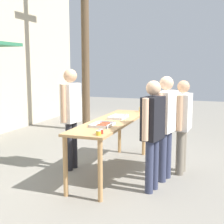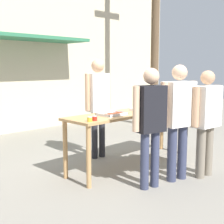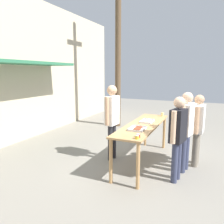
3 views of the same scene
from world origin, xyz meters
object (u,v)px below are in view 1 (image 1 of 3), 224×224
object	(u,v)px
food_tray_sausages	(102,125)
beer_cup	(141,109)
condiment_jar_mustard	(99,133)
condiment_jar_ketchup	(101,131)
utility_pole	(85,20)
person_server_behind_table	(71,109)
food_tray_buns	(118,117)
person_customer_waiting_in_line	(166,120)
person_customer_holding_hotdog	(153,126)
person_customer_with_cup	(182,119)

from	to	relation	value
food_tray_sausages	beer_cup	bearing A→B (deg)	-6.59
condiment_jar_mustard	food_tray_sausages	bearing A→B (deg)	17.17
condiment_jar_ketchup	condiment_jar_mustard	bearing A→B (deg)	-175.40
utility_pole	person_server_behind_table	bearing A→B (deg)	-159.73
food_tray_buns	utility_pole	distance (m)	4.10
food_tray_sausages	utility_pole	world-z (taller)	utility_pole
person_customer_waiting_in_line	condiment_jar_ketchup	bearing A→B (deg)	-24.72
food_tray_sausages	condiment_jar_mustard	distance (m)	0.67
condiment_jar_mustard	person_server_behind_table	size ratio (longest dim) A/B	0.04
condiment_jar_mustard	person_server_behind_table	world-z (taller)	person_server_behind_table
person_customer_holding_hotdog	person_customer_waiting_in_line	world-z (taller)	person_customer_waiting_in_line
condiment_jar_mustard	person_customer_waiting_in_line	xyz separation A→B (m)	(1.09, -0.74, 0.05)
person_server_behind_table	utility_pole	distance (m)	4.01
person_customer_waiting_in_line	utility_pole	xyz separation A→B (m)	(3.19, 2.90, 2.14)
person_server_behind_table	condiment_jar_ketchup	bearing A→B (deg)	-129.05
condiment_jar_ketchup	person_server_behind_table	xyz separation A→B (m)	(0.94, 0.96, 0.15)
condiment_jar_mustard	person_customer_holding_hotdog	bearing A→B (deg)	-49.78
beer_cup	person_customer_waiting_in_line	size ratio (longest dim) A/B	0.06
person_customer_with_cup	person_server_behind_table	bearing A→B (deg)	-72.19
condiment_jar_mustard	person_customer_holding_hotdog	world-z (taller)	person_customer_holding_hotdog
person_server_behind_table	beer_cup	bearing A→B (deg)	-31.64
food_tray_sausages	utility_pole	distance (m)	4.69
food_tray_sausages	condiment_jar_mustard	world-z (taller)	condiment_jar_mustard
condiment_jar_ketchup	person_customer_waiting_in_line	world-z (taller)	person_customer_waiting_in_line
condiment_jar_ketchup	person_server_behind_table	bearing A→B (deg)	45.58
person_customer_with_cup	utility_pole	distance (m)	4.70
person_server_behind_table	person_customer_waiting_in_line	distance (m)	1.71
beer_cup	person_server_behind_table	world-z (taller)	person_server_behind_table
food_tray_buns	person_customer_with_cup	bearing A→B (deg)	-85.42
person_customer_waiting_in_line	utility_pole	world-z (taller)	utility_pole
condiment_jar_ketchup	beer_cup	bearing A→B (deg)	-0.13
food_tray_buns	condiment_jar_mustard	xyz separation A→B (m)	(-1.43, -0.20, 0.01)
beer_cup	condiment_jar_ketchup	bearing A→B (deg)	179.87
food_tray_buns	utility_pole	world-z (taller)	utility_pole
condiment_jar_ketchup	person_customer_with_cup	bearing A→B (deg)	-34.03
food_tray_sausages	food_tray_buns	bearing A→B (deg)	0.12
beer_cup	person_customer_waiting_in_line	world-z (taller)	person_customer_waiting_in_line
condiment_jar_ketchup	person_customer_waiting_in_line	size ratio (longest dim) A/B	0.04
food_tray_sausages	person_customer_holding_hotdog	size ratio (longest dim) A/B	0.25
food_tray_buns	beer_cup	size ratio (longest dim) A/B	4.55
condiment_jar_ketchup	food_tray_sausages	bearing A→B (deg)	19.35
person_server_behind_table	utility_pole	world-z (taller)	utility_pole
food_tray_buns	condiment_jar_mustard	bearing A→B (deg)	-172.10
condiment_jar_ketchup	person_server_behind_table	distance (m)	1.35
food_tray_sausages	person_customer_waiting_in_line	bearing A→B (deg)	-64.27
food_tray_sausages	person_customer_holding_hotdog	world-z (taller)	person_customer_holding_hotdog
food_tray_sausages	person_customer_with_cup	world-z (taller)	person_customer_with_cup
food_tray_sausages	beer_cup	world-z (taller)	beer_cup
beer_cup	person_server_behind_table	distance (m)	1.61
condiment_jar_ketchup	utility_pole	xyz separation A→B (m)	(4.18, 2.15, 2.19)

